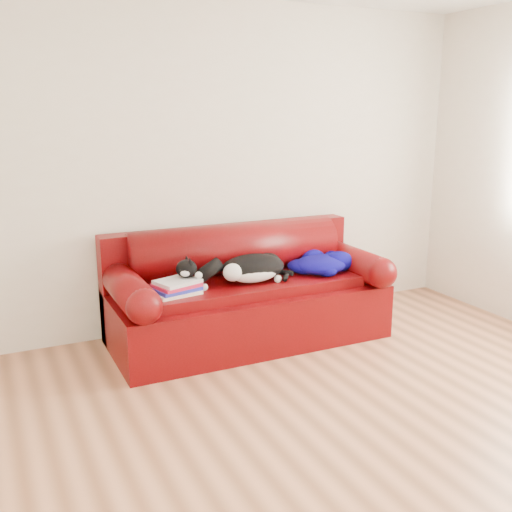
# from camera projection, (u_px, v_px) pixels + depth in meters

# --- Properties ---
(ground) EXTENTS (4.50, 4.50, 0.00)m
(ground) POSITION_uv_depth(u_px,v_px,m) (353.00, 430.00, 3.39)
(ground) COLOR brown
(ground) RESTS_ON ground
(room_shell) EXTENTS (4.52, 4.02, 2.61)m
(room_shell) POSITION_uv_depth(u_px,v_px,m) (384.00, 129.00, 3.05)
(room_shell) COLOR beige
(room_shell) RESTS_ON ground
(sofa_base) EXTENTS (2.10, 0.90, 0.50)m
(sofa_base) POSITION_uv_depth(u_px,v_px,m) (248.00, 311.00, 4.66)
(sofa_base) COLOR #3B0202
(sofa_base) RESTS_ON ground
(sofa_back) EXTENTS (2.10, 1.01, 0.88)m
(sofa_back) POSITION_uv_depth(u_px,v_px,m) (235.00, 266.00, 4.80)
(sofa_back) COLOR #3B0202
(sofa_back) RESTS_ON ground
(book_stack) EXTENTS (0.35, 0.30, 0.10)m
(book_stack) POSITION_uv_depth(u_px,v_px,m) (177.00, 287.00, 4.20)
(book_stack) COLOR #EFE3CF
(book_stack) RESTS_ON sofa_base
(cat) EXTENTS (0.75, 0.37, 0.27)m
(cat) POSITION_uv_depth(u_px,v_px,m) (252.00, 269.00, 4.47)
(cat) COLOR black
(cat) RESTS_ON sofa_base
(blanket) EXTENTS (0.59, 0.48, 0.16)m
(blanket) POSITION_uv_depth(u_px,v_px,m) (321.00, 263.00, 4.77)
(blanket) COLOR #02024F
(blanket) RESTS_ON sofa_base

